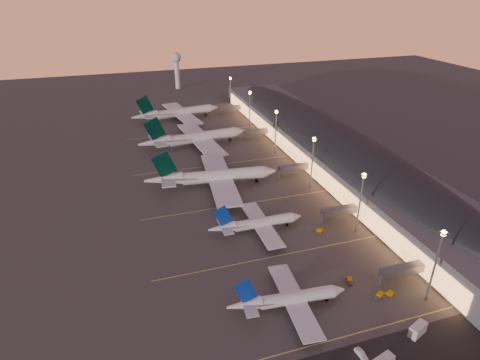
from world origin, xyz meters
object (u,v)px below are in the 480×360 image
Objects in this scene: radar_tower at (177,64)px; baggage_tug_b at (379,296)px; catering_truck_b at (418,329)px; airliner_wide_far at (177,113)px; airliner_wide_near at (212,177)px; airliner_wide_mid at (194,138)px; airliner_narrow_south at (287,299)px; baggage_tug_a at (388,295)px; airliner_narrow_north at (256,223)px; baggage_tug_c at (318,230)px; service_van_c at (361,354)px; baggage_tug_d at (350,281)px.

radar_tower reaches higher than baggage_tug_b.
airliner_wide_far is at bearing 77.51° from catering_truck_b.
airliner_wide_near is 54.32m from airliner_wide_mid.
airliner_wide_near reaches higher than airliner_narrow_south.
radar_tower is 296.09m from baggage_tug_a.
airliner_wide_far is 15.48× the size of baggage_tug_a.
baggage_tug_b is at bearing -61.78° from airliner_narrow_north.
baggage_tug_b is at bearing 151.29° from baggage_tug_a.
airliner_wide_mid reaches higher than airliner_wide_near.
airliner_wide_near reaches higher than airliner_narrow_north.
radar_tower is 7.85× the size of baggage_tug_a.
airliner_wide_far is 9.48× the size of catering_truck_b.
airliner_narrow_north is 25.07m from baggage_tug_c.
airliner_narrow_north is 0.60× the size of airliner_wide_near.
airliner_narrow_north is (5.18, 42.42, 0.13)m from airliner_narrow_south.
radar_tower reaches higher than airliner_narrow_north.
radar_tower is at bearing 84.31° from service_van_c.
catering_truck_b reaches higher than service_van_c.
airliner_narrow_north reaches higher than baggage_tug_c.
radar_tower reaches higher than service_van_c.
baggage_tug_d is at bearing 96.34° from baggage_tug_b.
airliner_narrow_south reaches higher than baggage_tug_a.
airliner_wide_near is at bearing -95.19° from radar_tower.
airliner_wide_far reaches higher than airliner_narrow_south.
airliner_narrow_south is at bearing 125.80° from catering_truck_b.
airliner_wide_mid is 17.35× the size of baggage_tug_c.
catering_truck_b is (-1.58, -15.41, 1.14)m from baggage_tug_a.
baggage_tug_b is (30.03, -199.52, -4.75)m from airliner_wide_far.
baggage_tug_a is at bearing -86.91° from radar_tower.
service_van_c reaches higher than baggage_tug_b.
baggage_tug_c is (28.81, 34.64, -2.97)m from airliner_narrow_south.
catering_truck_b is at bearing 0.43° from service_van_c.
airliner_wide_mid reaches higher than baggage_tug_c.
airliner_wide_mid reaches higher than airliner_narrow_south.
airliner_narrow_north is at bearing 90.95° from service_van_c.
airliner_wide_near is 108.80m from service_van_c.
baggage_tug_d is at bearing -91.44° from airliner_wide_far.
service_van_c is at bearing -57.69° from airliner_narrow_south.
airliner_wide_far is (-1.31, 55.09, -0.20)m from airliner_wide_mid.
radar_tower is at bearing 70.86° from airliner_wide_far.
airliner_wide_mid is at bearing 83.45° from baggage_tug_a.
airliner_narrow_north is 97.52m from airliner_wide_mid.
baggage_tug_b is 1.10× the size of baggage_tug_c.
radar_tower is 286.22m from baggage_tug_d.
airliner_wide_mid is at bearing 93.02° from airliner_wide_near.
airliner_wide_far reaches higher than airliner_narrow_north.
baggage_tug_d is at bearing -88.44° from radar_tower.
radar_tower reaches higher than catering_truck_b.
radar_tower reaches higher than baggage_tug_a.
airliner_wide_near reaches higher than baggage_tug_a.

